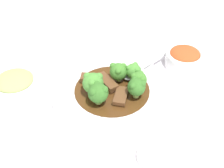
{
  "coord_description": "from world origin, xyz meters",
  "views": [
    {
      "loc": [
        0.57,
        0.03,
        0.54
      ],
      "look_at": [
        0.0,
        0.0,
        0.03
      ],
      "focal_mm": 50.0,
      "sensor_mm": 36.0,
      "label": 1
    }
  ],
  "objects_px": {
    "broccoli_floret_0": "(118,71)",
    "main_plate": "(112,91)",
    "broccoli_floret_3": "(93,83)",
    "serving_spoon": "(137,71)",
    "side_bowl_kimchi": "(184,57)",
    "beef_strip_1": "(121,96)",
    "broccoli_floret_1": "(139,80)",
    "broccoli_floret_4": "(133,71)",
    "beef_strip_2": "(92,78)",
    "side_bowl_appetizer": "(15,84)",
    "broccoli_floret_2": "(98,93)",
    "sauce_dish": "(156,156)",
    "broccoli_floret_5": "(136,87)",
    "beef_strip_0": "(107,82)"
  },
  "relations": [
    {
      "from": "beef_strip_1",
      "to": "broccoli_floret_0",
      "type": "distance_m",
      "value": 0.07
    },
    {
      "from": "broccoli_floret_1",
      "to": "sauce_dish",
      "type": "relative_size",
      "value": 0.66
    },
    {
      "from": "beef_strip_0",
      "to": "broccoli_floret_3",
      "type": "xyz_separation_m",
      "value": [
        0.03,
        -0.03,
        0.03
      ]
    },
    {
      "from": "broccoli_floret_0",
      "to": "main_plate",
      "type": "bearing_deg",
      "value": -22.28
    },
    {
      "from": "beef_strip_1",
      "to": "broccoli_floret_1",
      "type": "bearing_deg",
      "value": 124.49
    },
    {
      "from": "main_plate",
      "to": "sauce_dish",
      "type": "xyz_separation_m",
      "value": [
        0.19,
        0.1,
        -0.0
      ]
    },
    {
      "from": "broccoli_floret_0",
      "to": "beef_strip_2",
      "type": "bearing_deg",
      "value": -86.12
    },
    {
      "from": "broccoli_floret_5",
      "to": "broccoli_floret_0",
      "type": "bearing_deg",
      "value": -142.79
    },
    {
      "from": "main_plate",
      "to": "side_bowl_kimchi",
      "type": "bearing_deg",
      "value": 124.54
    },
    {
      "from": "broccoli_floret_5",
      "to": "side_bowl_kimchi",
      "type": "distance_m",
      "value": 0.21
    },
    {
      "from": "beef_strip_0",
      "to": "broccoli_floret_2",
      "type": "xyz_separation_m",
      "value": [
        0.07,
        -0.02,
        0.02
      ]
    },
    {
      "from": "broccoli_floret_5",
      "to": "serving_spoon",
      "type": "height_order",
      "value": "broccoli_floret_5"
    },
    {
      "from": "broccoli_floret_4",
      "to": "broccoli_floret_5",
      "type": "height_order",
      "value": "broccoli_floret_5"
    },
    {
      "from": "main_plate",
      "to": "side_bowl_kimchi",
      "type": "xyz_separation_m",
      "value": [
        -0.13,
        0.19,
        0.02
      ]
    },
    {
      "from": "beef_strip_2",
      "to": "side_bowl_kimchi",
      "type": "bearing_deg",
      "value": 112.61
    },
    {
      "from": "broccoli_floret_4",
      "to": "side_bowl_appetizer",
      "type": "bearing_deg",
      "value": -81.28
    },
    {
      "from": "broccoli_floret_0",
      "to": "broccoli_floret_3",
      "type": "bearing_deg",
      "value": -47.57
    },
    {
      "from": "beef_strip_0",
      "to": "beef_strip_2",
      "type": "bearing_deg",
      "value": -109.88
    },
    {
      "from": "broccoli_floret_0",
      "to": "serving_spoon",
      "type": "xyz_separation_m",
      "value": [
        -0.03,
        0.05,
        -0.02
      ]
    },
    {
      "from": "beef_strip_1",
      "to": "broccoli_floret_1",
      "type": "distance_m",
      "value": 0.06
    },
    {
      "from": "serving_spoon",
      "to": "beef_strip_1",
      "type": "bearing_deg",
      "value": -22.13
    },
    {
      "from": "beef_strip_2",
      "to": "broccoli_floret_3",
      "type": "xyz_separation_m",
      "value": [
        0.05,
        0.01,
        0.03
      ]
    },
    {
      "from": "beef_strip_1",
      "to": "broccoli_floret_2",
      "type": "relative_size",
      "value": 1.13
    },
    {
      "from": "main_plate",
      "to": "side_bowl_kimchi",
      "type": "relative_size",
      "value": 2.89
    },
    {
      "from": "broccoli_floret_2",
      "to": "broccoli_floret_3",
      "type": "bearing_deg",
      "value": -155.0
    },
    {
      "from": "serving_spoon",
      "to": "broccoli_floret_0",
      "type": "bearing_deg",
      "value": -56.25
    },
    {
      "from": "broccoli_floret_5",
      "to": "broccoli_floret_2",
      "type": "bearing_deg",
      "value": -73.35
    },
    {
      "from": "broccoli_floret_3",
      "to": "serving_spoon",
      "type": "relative_size",
      "value": 0.32
    },
    {
      "from": "sauce_dish",
      "to": "main_plate",
      "type": "bearing_deg",
      "value": -151.55
    },
    {
      "from": "beef_strip_0",
      "to": "serving_spoon",
      "type": "bearing_deg",
      "value": 124.18
    },
    {
      "from": "serving_spoon",
      "to": "main_plate",
      "type": "bearing_deg",
      "value": -43.18
    },
    {
      "from": "side_bowl_kimchi",
      "to": "side_bowl_appetizer",
      "type": "xyz_separation_m",
      "value": [
        0.14,
        -0.43,
        -0.0
      ]
    },
    {
      "from": "broccoli_floret_4",
      "to": "side_bowl_kimchi",
      "type": "distance_m",
      "value": 0.17
    },
    {
      "from": "beef_strip_2",
      "to": "serving_spoon",
      "type": "relative_size",
      "value": 0.31
    },
    {
      "from": "broccoli_floret_5",
      "to": "side_bowl_kimchi",
      "type": "relative_size",
      "value": 0.5
    },
    {
      "from": "side_bowl_kimchi",
      "to": "sauce_dish",
      "type": "height_order",
      "value": "side_bowl_kimchi"
    },
    {
      "from": "beef_strip_2",
      "to": "broccoli_floret_3",
      "type": "relative_size",
      "value": 0.97
    },
    {
      "from": "broccoli_floret_1",
      "to": "broccoli_floret_5",
      "type": "height_order",
      "value": "same"
    },
    {
      "from": "broccoli_floret_5",
      "to": "beef_strip_0",
      "type": "bearing_deg",
      "value": -118.85
    },
    {
      "from": "side_bowl_appetizer",
      "to": "broccoli_floret_2",
      "type": "bearing_deg",
      "value": 78.01
    },
    {
      "from": "broccoli_floret_4",
      "to": "side_bowl_appetizer",
      "type": "distance_m",
      "value": 0.3
    },
    {
      "from": "serving_spoon",
      "to": "side_bowl_kimchi",
      "type": "relative_size",
      "value": 1.71
    },
    {
      "from": "broccoli_floret_4",
      "to": "side_bowl_appetizer",
      "type": "relative_size",
      "value": 0.4
    },
    {
      "from": "broccoli_floret_0",
      "to": "sauce_dish",
      "type": "distance_m",
      "value": 0.24
    },
    {
      "from": "main_plate",
      "to": "side_bowl_appetizer",
      "type": "xyz_separation_m",
      "value": [
        0.01,
        -0.24,
        0.02
      ]
    },
    {
      "from": "main_plate",
      "to": "beef_strip_0",
      "type": "bearing_deg",
      "value": -138.28
    },
    {
      "from": "sauce_dish",
      "to": "broccoli_floret_3",
      "type": "bearing_deg",
      "value": -139.14
    },
    {
      "from": "broccoli_floret_0",
      "to": "side_bowl_appetizer",
      "type": "bearing_deg",
      "value": -80.98
    },
    {
      "from": "broccoli_floret_1",
      "to": "broccoli_floret_4",
      "type": "height_order",
      "value": "broccoli_floret_1"
    },
    {
      "from": "side_bowl_kimchi",
      "to": "side_bowl_appetizer",
      "type": "height_order",
      "value": "same"
    }
  ]
}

